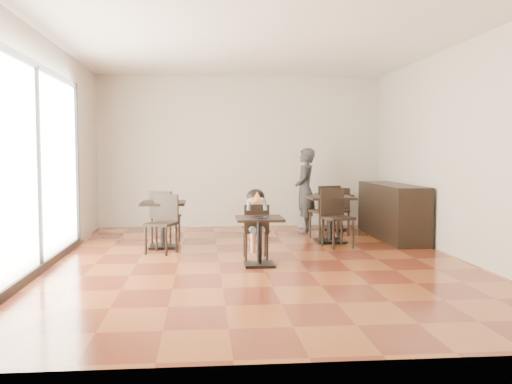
{
  "coord_description": "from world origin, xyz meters",
  "views": [
    {
      "loc": [
        -0.81,
        -8.14,
        1.58
      ],
      "look_at": [
        -0.03,
        0.19,
        1.0
      ],
      "focal_mm": 40.0,
      "sensor_mm": 36.0,
      "label": 1
    }
  ],
  "objects": [
    {
      "name": "wall_back",
      "position": [
        0.0,
        4.0,
        1.6
      ],
      "size": [
        6.0,
        0.01,
        3.2
      ],
      "primitive_type": "cube",
      "color": "beige",
      "rests_on": "floor"
    },
    {
      "name": "child_chair",
      "position": [
        -0.03,
        0.24,
        0.41
      ],
      "size": [
        0.37,
        0.37,
        0.82
      ],
      "primitive_type": null,
      "rotation": [
        0.0,
        0.0,
        3.14
      ],
      "color": "black",
      "rests_on": "floor"
    },
    {
      "name": "ceiling",
      "position": [
        0.0,
        0.0,
        3.2
      ],
      "size": [
        6.0,
        8.0,
        0.01
      ],
      "primitive_type": "cube",
      "color": "white",
      "rests_on": "floor"
    },
    {
      "name": "chair_back_a",
      "position": [
        1.87,
        3.5,
        0.44
      ],
      "size": [
        0.48,
        0.48,
        0.87
      ],
      "primitive_type": null,
      "rotation": [
        0.0,
        0.0,
        2.9
      ],
      "color": "black",
      "rests_on": "floor"
    },
    {
      "name": "chair_left_a",
      "position": [
        -1.47,
        1.9,
        0.46
      ],
      "size": [
        0.54,
        0.54,
        0.92
      ],
      "primitive_type": null,
      "rotation": [
        0.0,
        0.0,
        2.74
      ],
      "color": "black",
      "rests_on": "floor"
    },
    {
      "name": "pizza_slice",
      "position": [
        -0.03,
        0.05,
        0.89
      ],
      "size": [
        0.24,
        0.18,
        0.06
      ],
      "primitive_type": null,
      "color": "#D9BC71",
      "rests_on": "child"
    },
    {
      "name": "chair_left_b",
      "position": [
        -1.47,
        0.8,
        0.46
      ],
      "size": [
        0.54,
        0.54,
        0.92
      ],
      "primitive_type": null,
      "rotation": [
        0.0,
        0.0,
        -0.41
      ],
      "color": "black",
      "rests_on": "floor"
    },
    {
      "name": "plate",
      "position": [
        -0.03,
        -0.41,
        0.69
      ],
      "size": [
        0.23,
        0.23,
        0.01
      ],
      "primitive_type": "cylinder",
      "color": "black",
      "rests_on": "child_table"
    },
    {
      "name": "adult_patron",
      "position": [
        1.22,
        3.03,
        0.83
      ],
      "size": [
        0.53,
        0.68,
        1.67
      ],
      "primitive_type": "imported",
      "rotation": [
        0.0,
        0.0,
        -1.81
      ],
      "color": "#343338",
      "rests_on": "floor"
    },
    {
      "name": "floor",
      "position": [
        0.0,
        0.0,
        0.0
      ],
      "size": [
        6.0,
        8.0,
        0.01
      ],
      "primitive_type": "cube",
      "color": "brown",
      "rests_on": "ground"
    },
    {
      "name": "service_counter",
      "position": [
        2.65,
        2.0,
        0.5
      ],
      "size": [
        0.6,
        2.4,
        1.0
      ],
      "primitive_type": "cube",
      "color": "black",
      "rests_on": "floor"
    },
    {
      "name": "chair_mid_a",
      "position": [
        1.42,
        2.19,
        0.49
      ],
      "size": [
        0.55,
        0.55,
        0.98
      ],
      "primitive_type": null,
      "rotation": [
        0.0,
        0.0,
        3.43
      ],
      "color": "black",
      "rests_on": "floor"
    },
    {
      "name": "storefront_window",
      "position": [
        -2.97,
        -0.5,
        1.4
      ],
      "size": [
        0.04,
        4.5,
        2.6
      ],
      "primitive_type": "cube",
      "color": "white",
      "rests_on": "floor"
    },
    {
      "name": "wall_right",
      "position": [
        3.0,
        0.0,
        1.6
      ],
      "size": [
        0.01,
        8.0,
        3.2
      ],
      "primitive_type": "cube",
      "color": "beige",
      "rests_on": "floor"
    },
    {
      "name": "cafe_table_back",
      "position": [
        1.87,
        3.33,
        0.36
      ],
      "size": [
        0.83,
        0.83,
        0.73
      ],
      "primitive_type": null,
      "rotation": [
        0.0,
        0.0,
        -0.24
      ],
      "color": "black",
      "rests_on": "floor"
    },
    {
      "name": "child_table",
      "position": [
        -0.03,
        -0.31,
        0.34
      ],
      "size": [
        0.65,
        0.65,
        0.68
      ],
      "primitive_type": null,
      "color": "black",
      "rests_on": "floor"
    },
    {
      "name": "child",
      "position": [
        -0.03,
        0.24,
        0.52
      ],
      "size": [
        0.37,
        0.52,
        1.03
      ],
      "primitive_type": null,
      "color": "slate",
      "rests_on": "child_chair"
    },
    {
      "name": "chair_back_b",
      "position": [
        1.87,
        2.78,
        0.44
      ],
      "size": [
        0.48,
        0.48,
        0.87
      ],
      "primitive_type": null,
      "rotation": [
        0.0,
        0.0,
        -0.24
      ],
      "color": "black",
      "rests_on": "floor"
    },
    {
      "name": "cafe_table_mid",
      "position": [
        1.42,
        1.64,
        0.41
      ],
      "size": [
        0.96,
        0.96,
        0.81
      ],
      "primitive_type": null,
      "rotation": [
        0.0,
        0.0,
        0.29
      ],
      "color": "black",
      "rests_on": "floor"
    },
    {
      "name": "wall_left",
      "position": [
        -3.0,
        0.0,
        1.6
      ],
      "size": [
        0.01,
        8.0,
        3.2
      ],
      "primitive_type": "cube",
      "color": "beige",
      "rests_on": "floor"
    },
    {
      "name": "wall_front",
      "position": [
        0.0,
        -4.0,
        1.6
      ],
      "size": [
        6.0,
        0.01,
        3.2
      ],
      "primitive_type": "cube",
      "color": "beige",
      "rests_on": "floor"
    },
    {
      "name": "cafe_table_left",
      "position": [
        -1.47,
        1.35,
        0.38
      ],
      "size": [
        0.95,
        0.95,
        0.76
      ],
      "primitive_type": null,
      "rotation": [
        0.0,
        0.0,
        -0.41
      ],
      "color": "black",
      "rests_on": "floor"
    },
    {
      "name": "chair_mid_b",
      "position": [
        1.42,
        1.09,
        0.49
      ],
      "size": [
        0.55,
        0.55,
        0.98
      ],
      "primitive_type": null,
      "rotation": [
        0.0,
        0.0,
        0.29
      ],
      "color": "black",
      "rests_on": "floor"
    }
  ]
}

